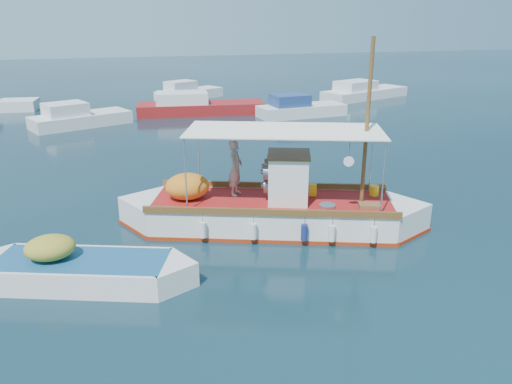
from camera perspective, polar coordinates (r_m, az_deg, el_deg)
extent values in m
plane|color=black|center=(16.90, 3.46, -4.19)|extent=(160.00, 160.00, 0.00)
cube|color=white|center=(16.88, 1.82, -2.84)|extent=(8.33, 5.17, 1.16)
cube|color=white|center=(17.44, -11.27, -2.47)|extent=(2.48, 2.48, 1.16)
cube|color=white|center=(17.22, 15.09, -3.07)|extent=(2.48, 2.48, 1.16)
cube|color=#992B0E|center=(17.01, 1.81, -3.93)|extent=(8.45, 5.28, 0.19)
cube|color=maroon|center=(16.67, 1.84, -1.07)|extent=(8.25, 4.97, 0.06)
cube|color=brown|center=(17.88, 1.99, 0.79)|extent=(7.56, 2.83, 0.21)
cube|color=brown|center=(15.39, 1.67, -2.35)|extent=(7.56, 2.83, 0.21)
cube|color=white|center=(16.40, 3.71, 1.55)|extent=(1.66, 1.72, 1.58)
cube|color=brown|center=(16.17, 3.77, 4.32)|extent=(1.79, 1.85, 0.06)
cylinder|color=slate|center=(16.00, 1.28, 2.31)|extent=(0.40, 0.57, 0.53)
cylinder|color=slate|center=(16.64, 1.38, 2.99)|extent=(0.40, 0.57, 0.53)
cylinder|color=slate|center=(16.49, 1.31, 0.73)|extent=(0.40, 0.57, 0.53)
cylinder|color=brown|center=(16.12, 12.57, 7.59)|extent=(0.16, 0.16, 5.27)
cylinder|color=brown|center=(16.11, 9.49, 6.24)|extent=(1.81, 0.73, 0.08)
cylinder|color=silver|center=(17.68, -6.57, 4.11)|extent=(0.06, 0.06, 2.37)
cylinder|color=silver|center=(15.49, -8.05, 1.86)|extent=(0.06, 0.06, 2.37)
cylinder|color=silver|center=(17.64, 13.05, 3.70)|extent=(0.06, 0.06, 2.37)
cylinder|color=silver|center=(15.45, 14.34, 1.38)|extent=(0.06, 0.06, 2.37)
cube|color=white|center=(15.99, 3.27, 7.04)|extent=(6.71, 4.49, 0.04)
ellipsoid|color=orange|center=(16.84, -7.86, 0.64)|extent=(1.81, 1.68, 0.88)
cube|color=yellow|center=(17.16, 6.49, 0.24)|extent=(0.31, 0.27, 0.42)
cylinder|color=yellow|center=(17.55, 13.35, 0.15)|extent=(0.40, 0.40, 0.36)
cube|color=brown|center=(16.46, 12.86, -1.53)|extent=(0.81, 0.68, 0.13)
cylinder|color=#B2B2B2|center=(16.15, 8.14, -1.64)|extent=(0.67, 0.67, 0.13)
cylinder|color=white|center=(15.18, 10.55, 3.45)|extent=(0.31, 0.14, 0.32)
cylinder|color=white|center=(15.69, -6.10, -4.31)|extent=(0.27, 0.27, 0.51)
cylinder|color=navy|center=(15.48, 5.54, -4.62)|extent=(0.27, 0.27, 0.51)
cylinder|color=white|center=(15.70, 13.28, -4.73)|extent=(0.27, 0.27, 0.51)
imported|color=#A59888|center=(16.93, -2.36, 2.76)|extent=(0.75, 0.83, 1.91)
cube|color=white|center=(14.28, -19.20, -8.88)|extent=(4.86, 3.19, 0.89)
cube|color=white|center=(15.27, -27.16, -8.13)|extent=(1.67, 1.67, 0.89)
cube|color=white|center=(13.59, -10.22, -9.53)|extent=(1.67, 1.67, 0.89)
cube|color=navy|center=(14.09, -19.39, -7.36)|extent=(4.80, 3.01, 0.05)
ellipsoid|color=#A99B30|center=(14.26, -22.48, -5.89)|extent=(1.58, 1.44, 0.65)
cube|color=silver|center=(34.86, -19.34, 7.62)|extent=(6.63, 4.64, 1.00)
cube|color=silver|center=(34.41, -20.96, 8.82)|extent=(3.08, 2.85, 0.80)
cube|color=maroon|center=(37.55, -6.29, 9.36)|extent=(9.45, 3.80, 1.00)
cube|color=silver|center=(37.35, -8.49, 10.61)|extent=(3.92, 2.77, 0.80)
cube|color=silver|center=(36.46, 5.22, 9.10)|extent=(6.49, 2.84, 1.00)
cube|color=navy|center=(35.89, 3.90, 10.43)|extent=(2.70, 2.12, 0.80)
cube|color=silver|center=(45.67, 12.33, 10.81)|extent=(8.91, 5.56, 1.00)
cube|color=silver|center=(44.59, 11.32, 11.85)|extent=(3.99, 3.31, 0.80)
cube|color=silver|center=(44.73, -7.61, 10.91)|extent=(6.27, 4.64, 1.00)
cube|color=silver|center=(44.07, -8.62, 11.92)|extent=(2.94, 2.65, 0.80)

